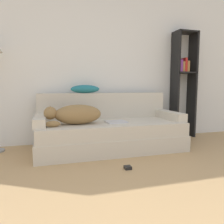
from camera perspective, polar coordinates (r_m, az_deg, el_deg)
The scene contains 10 objects.
wall_back at distance 3.67m, azimuth -6.22°, elevation 13.57°, with size 6.98×0.06×2.70m.
couch at distance 3.18m, azimuth -0.48°, elevation -6.18°, with size 2.07×0.91×0.40m.
couch_backrest at distance 3.48m, azimuth -2.19°, elevation 1.69°, with size 2.03×0.15×0.40m.
couch_arm_left at distance 3.01m, azimuth -18.29°, elevation -2.11°, with size 0.15×0.72×0.12m.
couch_arm_right at distance 3.51m, azimuth 14.80°, elevation -0.81°, with size 0.15×0.72×0.12m.
dog at distance 2.94m, azimuth -9.62°, elevation -0.63°, with size 0.75×0.32×0.26m.
laptop at distance 3.08m, azimuth 1.02°, elevation -2.55°, with size 0.30×0.26×0.02m.
throw_pillow at distance 3.39m, azimuth -7.03°, elevation 5.97°, with size 0.44×0.17×0.13m.
bookshelf at distance 4.12m, azimuth 18.18°, elevation 8.09°, with size 0.39×0.26×1.86m.
power_adapter at distance 2.49m, azimuth 4.13°, elevation -14.27°, with size 0.07×0.07×0.03m.
Camera 1 is at (-0.64, -0.63, 0.90)m, focal length 35.00 mm.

